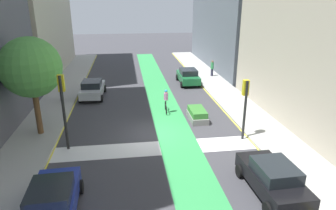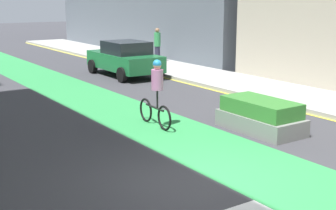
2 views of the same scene
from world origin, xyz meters
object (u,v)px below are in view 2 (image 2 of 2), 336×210
(cyclist_in_lane, at_px, (156,92))
(pedestrian_sidewalk_right_a, at_px, (157,44))
(car_green_right_far, at_px, (125,58))
(median_planter, at_px, (261,116))

(cyclist_in_lane, bearing_deg, pedestrian_sidewalk_right_a, 57.18)
(car_green_right_far, bearing_deg, pedestrian_sidewalk_right_a, 35.71)
(car_green_right_far, xyz_separation_m, median_planter, (-1.35, -9.84, -0.40))
(median_planter, bearing_deg, car_green_right_far, 82.21)
(car_green_right_far, distance_m, cyclist_in_lane, 8.64)
(cyclist_in_lane, xyz_separation_m, median_planter, (2.05, -1.89, -0.57))
(pedestrian_sidewalk_right_a, bearing_deg, car_green_right_far, -144.29)
(cyclist_in_lane, bearing_deg, car_green_right_far, 66.84)
(cyclist_in_lane, height_order, pedestrian_sidewalk_right_a, pedestrian_sidewalk_right_a)
(pedestrian_sidewalk_right_a, bearing_deg, cyclist_in_lane, -122.82)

